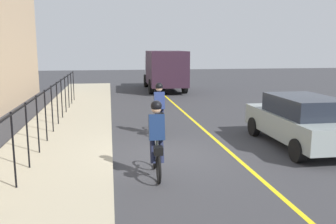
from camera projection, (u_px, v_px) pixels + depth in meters
ground_plane at (176, 155)px, 10.33m from camera, size 80.00×80.00×0.00m
lane_line_centre at (230, 152)px, 10.58m from camera, size 36.00×0.12×0.01m
sidewalk at (53, 158)px, 9.78m from camera, size 40.00×3.20×0.15m
iron_fence at (41, 109)px, 10.48m from camera, size 19.38×0.04×1.60m
cyclist_lead at (159, 109)px, 12.63m from camera, size 1.71×0.37×1.83m
cyclist_follow at (157, 139)px, 8.46m from camera, size 1.71×0.37×1.83m
patrol_sedan at (301, 120)px, 11.10m from camera, size 4.40×1.92×1.58m
box_truck_background at (164, 69)px, 25.58m from camera, size 6.75×2.64×2.78m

